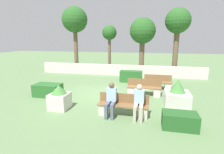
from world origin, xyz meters
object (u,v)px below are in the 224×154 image
at_px(person_seated_woman, 111,98).
at_px(tree_center_right, 143,32).
at_px(tree_rightmost, 178,23).
at_px(planter_corner_right, 59,98).
at_px(bench_right_side, 158,84).
at_px(person_seated_man, 139,100).
at_px(tree_leftmost, 75,21).
at_px(tree_center_left, 109,35).
at_px(planter_corner_left, 177,96).
at_px(bench_front, 123,107).
at_px(bench_left_side, 144,89).

distance_m(person_seated_woman, tree_center_right, 9.02).
bearing_deg(tree_rightmost, person_seated_woman, -111.28).
height_order(planter_corner_right, tree_center_right, tree_center_right).
xyz_separation_m(bench_right_side, tree_center_right, (-1.24, 4.22, 3.25)).
bearing_deg(person_seated_woman, person_seated_man, -0.16).
xyz_separation_m(tree_leftmost, tree_center_left, (3.09, 0.32, -1.19)).
bearing_deg(planter_corner_right, bench_right_side, 43.05).
relative_size(tree_leftmost, tree_center_left, 1.38).
distance_m(planter_corner_left, tree_center_left, 9.37).
distance_m(bench_front, tree_rightmost, 9.99).
height_order(bench_left_side, tree_leftmost, tree_leftmost).
relative_size(tree_leftmost, tree_center_right, 1.23).
bearing_deg(planter_corner_right, bench_left_side, 37.26).
xyz_separation_m(bench_right_side, person_seated_woman, (-1.96, -4.32, 0.44)).
xyz_separation_m(bench_right_side, tree_center_left, (-4.15, 4.67, 3.06)).
relative_size(bench_left_side, tree_center_right, 0.39).
bearing_deg(tree_rightmost, person_seated_man, -104.83).
relative_size(bench_front, person_seated_woman, 1.48).
bearing_deg(person_seated_woman, tree_center_left, 103.66).
distance_m(bench_right_side, tree_center_right, 5.47).
height_order(bench_front, bench_left_side, same).
bearing_deg(bench_front, bench_left_side, 75.83).
bearing_deg(planter_corner_left, person_seated_woman, -150.64).
bearing_deg(planter_corner_right, person_seated_woman, -5.77).
relative_size(bench_right_side, tree_center_left, 0.40).
bearing_deg(tree_center_right, tree_center_left, 171.26).
bearing_deg(person_seated_woman, bench_left_side, 68.20).
relative_size(person_seated_woman, tree_rightmost, 0.25).
height_order(bench_front, bench_right_side, same).
height_order(person_seated_woman, tree_leftmost, tree_leftmost).
xyz_separation_m(bench_right_side, tree_leftmost, (-7.23, 4.35, 4.25)).
relative_size(planter_corner_left, tree_rightmost, 0.24).
xyz_separation_m(bench_right_side, planter_corner_right, (-4.36, -4.07, 0.18)).
bearing_deg(tree_center_right, bench_front, -91.68).
distance_m(bench_front, person_seated_man, 0.76).
distance_m(bench_left_side, person_seated_woman, 3.23).
xyz_separation_m(planter_corner_right, tree_leftmost, (-2.87, 8.42, 4.08)).
bearing_deg(bench_front, planter_corner_left, 31.74).
bearing_deg(bench_right_side, bench_left_side, -109.58).
xyz_separation_m(tree_leftmost, tree_rightmost, (8.71, 0.17, -0.33)).
relative_size(bench_front, tree_leftmost, 0.35).
distance_m(bench_front, bench_left_side, 2.92).
bearing_deg(person_seated_woman, tree_leftmost, 121.31).
xyz_separation_m(person_seated_man, person_seated_woman, (-1.10, 0.00, 0.02)).
distance_m(planter_corner_left, tree_rightmost, 8.24).
height_order(bench_front, tree_center_left, tree_center_left).
distance_m(planter_corner_right, tree_rightmost, 11.05).
height_order(bench_left_side, tree_center_left, tree_center_left).
distance_m(bench_right_side, tree_center_left, 6.95).
bearing_deg(planter_corner_right, tree_center_right, 69.41).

